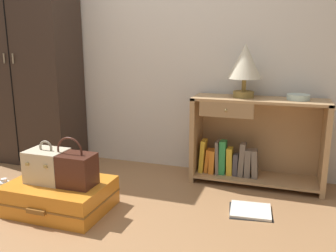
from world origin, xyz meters
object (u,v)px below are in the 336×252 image
(bookshelf, at_px, (251,143))
(bottle, at_px, (5,192))
(open_book_on_floor, at_px, (251,211))
(handbag, at_px, (71,169))
(train_case, at_px, (47,165))
(table_lamp, at_px, (245,64))
(bowl, at_px, (298,97))
(wardrobe, at_px, (26,57))
(suitcase_large, at_px, (60,196))

(bookshelf, distance_m, bottle, 1.97)
(bottle, height_order, open_book_on_floor, bottle)
(open_book_on_floor, bearing_deg, handbag, -161.23)
(train_case, bearing_deg, handbag, -2.38)
(table_lamp, bearing_deg, bowl, -0.16)
(wardrobe, xyz_separation_m, handbag, (1.05, -0.91, -0.71))
(wardrobe, distance_m, handbag, 1.56)
(train_case, bearing_deg, open_book_on_floor, 15.90)
(wardrobe, height_order, handbag, wardrobe)
(suitcase_large, xyz_separation_m, bottle, (-0.44, -0.06, -0.01))
(wardrobe, relative_size, handbag, 6.01)
(table_lamp, height_order, suitcase_large, table_lamp)
(wardrobe, height_order, bookshelf, wardrobe)
(wardrobe, distance_m, table_lamp, 2.09)
(bowl, xyz_separation_m, bottle, (-2.01, -1.02, -0.66))
(suitcase_large, bearing_deg, handbag, -5.55)
(wardrobe, bearing_deg, open_book_on_floor, -12.65)
(handbag, relative_size, open_book_on_floor, 1.03)
(wardrobe, height_order, table_lamp, wardrobe)
(suitcase_large, distance_m, handbag, 0.25)
(table_lamp, distance_m, suitcase_large, 1.75)
(handbag, distance_m, open_book_on_floor, 1.30)
(bowl, relative_size, train_case, 0.59)
(train_case, relative_size, bottle, 1.49)
(bookshelf, bearing_deg, bottle, -148.61)
(suitcase_large, bearing_deg, bowl, 31.50)
(handbag, height_order, open_book_on_floor, handbag)
(bookshelf, distance_m, train_case, 1.63)
(suitcase_large, height_order, train_case, train_case)
(wardrobe, height_order, suitcase_large, wardrobe)
(handbag, bearing_deg, open_book_on_floor, 18.77)
(handbag, bearing_deg, bookshelf, 40.97)
(suitcase_large, relative_size, handbag, 2.04)
(bookshelf, height_order, open_book_on_floor, bookshelf)
(table_lamp, relative_size, bottle, 2.16)
(bookshelf, relative_size, handbag, 3.14)
(bookshelf, distance_m, handbag, 1.48)
(bookshelf, relative_size, suitcase_large, 1.54)
(wardrobe, distance_m, open_book_on_floor, 2.52)
(table_lamp, distance_m, open_book_on_floor, 1.16)
(train_case, bearing_deg, table_lamp, 38.13)
(bottle, relative_size, open_book_on_floor, 0.60)
(handbag, bearing_deg, train_case, 177.62)
(train_case, xyz_separation_m, open_book_on_floor, (1.39, 0.40, -0.32))
(suitcase_large, xyz_separation_m, open_book_on_floor, (1.31, 0.39, -0.10))
(open_book_on_floor, bearing_deg, bottle, -165.47)
(train_case, height_order, bottle, train_case)
(suitcase_large, bearing_deg, table_lamp, 40.08)
(bowl, xyz_separation_m, train_case, (-1.66, -0.97, -0.43))
(bookshelf, relative_size, bowl, 6.13)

